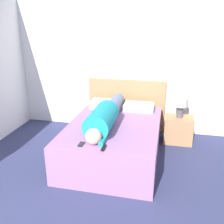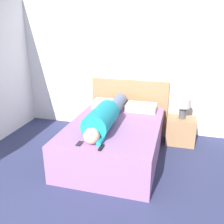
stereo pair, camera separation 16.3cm
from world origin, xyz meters
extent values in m
cube|color=white|center=(0.00, 3.94, 1.30)|extent=(5.13, 0.06, 2.60)
cube|color=#936699|center=(0.22, 2.73, 0.28)|extent=(1.40, 1.97, 0.57)
cube|color=#A37A51|center=(0.22, 3.87, 0.51)|extent=(1.52, 0.04, 1.02)
cube|color=#A37A51|center=(1.25, 3.49, 0.24)|extent=(0.50, 0.38, 0.48)
cylinder|color=#4C4C51|center=(1.25, 3.49, 0.58)|extent=(0.12, 0.12, 0.21)
cylinder|color=beige|center=(1.25, 3.49, 0.76)|extent=(0.24, 0.24, 0.16)
sphere|color=#DBB293|center=(0.11, 2.01, 0.68)|extent=(0.22, 0.22, 0.22)
cylinder|color=teal|center=(0.11, 2.43, 0.75)|extent=(0.36, 0.73, 0.36)
cylinder|color=slate|center=(0.11, 3.23, 0.68)|extent=(0.23, 0.87, 0.23)
cylinder|color=teal|center=(0.22, 2.06, 0.60)|extent=(0.07, 0.22, 0.07)
cube|color=silver|center=(-0.09, 3.48, 0.63)|extent=(0.56, 0.34, 0.13)
cube|color=silver|center=(0.52, 3.48, 0.63)|extent=(0.53, 0.34, 0.11)
cube|color=black|center=(0.27, 1.91, 0.58)|extent=(0.04, 0.15, 0.02)
cube|color=black|center=(-0.05, 1.95, 0.57)|extent=(0.06, 0.13, 0.01)
camera|label=1|loc=(0.98, -0.80, 2.08)|focal=40.00mm
camera|label=2|loc=(1.14, -0.76, 2.08)|focal=40.00mm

